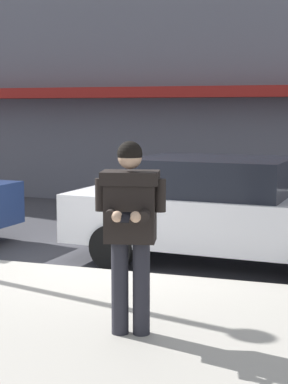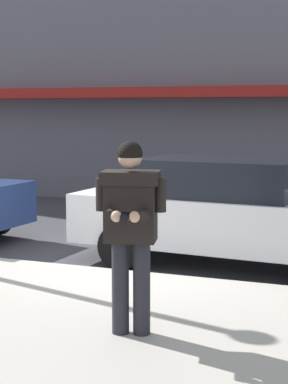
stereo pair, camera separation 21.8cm
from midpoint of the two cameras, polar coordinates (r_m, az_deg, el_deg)
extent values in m
plane|color=#3D3D42|center=(8.77, -4.65, -7.34)|extent=(80.00, 80.00, 0.00)
cube|color=#A8A399|center=(5.89, -6.74, -14.17)|extent=(32.00, 5.30, 0.14)
cube|color=silver|center=(8.48, 1.76, -7.81)|extent=(28.00, 0.12, 0.01)
cube|color=maroon|center=(14.14, 9.10, 8.82)|extent=(26.60, 0.70, 0.24)
cube|color=silver|center=(9.19, 6.70, -2.41)|extent=(4.62, 2.13, 0.70)
cube|color=black|center=(9.16, 5.67, 1.42)|extent=(2.18, 1.78, 0.52)
cylinder|color=black|center=(10.50, 0.63, -3.07)|extent=(0.65, 0.26, 0.64)
cylinder|color=black|center=(8.97, -3.50, -4.90)|extent=(0.65, 0.26, 0.64)
cylinder|color=#23232B|center=(6.00, -1.30, -8.55)|extent=(0.16, 0.16, 0.88)
cylinder|color=#23232B|center=(6.03, -3.20, -8.49)|extent=(0.16, 0.16, 0.88)
cube|color=black|center=(5.85, -2.29, -1.34)|extent=(0.52, 0.40, 0.64)
cube|color=black|center=(5.82, -2.30, 1.28)|extent=(0.58, 0.45, 0.12)
cylinder|color=black|center=(5.81, 0.34, -0.31)|extent=(0.11, 0.11, 0.30)
cylinder|color=black|center=(5.68, -1.03, -2.01)|extent=(0.16, 0.31, 0.10)
sphere|color=tan|center=(5.56, -1.89, -2.23)|extent=(0.10, 0.10, 0.10)
cylinder|color=black|center=(5.88, -4.90, -0.24)|extent=(0.11, 0.11, 0.30)
cylinder|color=black|center=(5.73, -3.98, -1.96)|extent=(0.16, 0.31, 0.10)
sphere|color=tan|center=(5.58, -3.54, -2.20)|extent=(0.10, 0.10, 0.10)
cube|color=black|center=(5.53, -2.77, -2.29)|extent=(0.11, 0.15, 0.07)
sphere|color=tan|center=(5.77, -2.35, 3.13)|extent=(0.22, 0.22, 0.22)
sphere|color=black|center=(5.77, -2.36, 3.42)|extent=(0.23, 0.23, 0.23)
camera|label=1|loc=(0.11, -91.09, -0.14)|focal=60.00mm
camera|label=2|loc=(0.11, 88.91, 0.14)|focal=60.00mm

